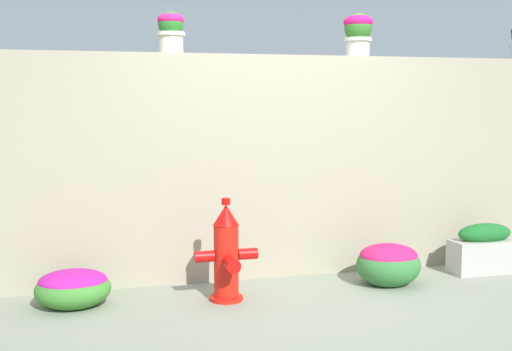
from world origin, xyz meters
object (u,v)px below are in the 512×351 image
object	(u,v)px
flower_bush_left	(73,287)
planter_box	(484,249)
fire_hydrant	(226,255)
flower_bush_right	(388,262)
potted_plant_2	(358,31)
potted_plant_1	(171,30)

from	to	relation	value
flower_bush_left	planter_box	xyz separation A→B (m)	(3.52, 0.04, 0.06)
fire_hydrant	planter_box	bearing A→B (deg)	4.99
flower_bush_right	planter_box	xyz separation A→B (m)	(0.99, 0.13, 0.02)
potted_plant_2	planter_box	world-z (taller)	potted_plant_2
potted_plant_1	fire_hydrant	bearing A→B (deg)	-68.23
potted_plant_1	flower_bush_left	size ratio (longest dim) A/B	0.62
potted_plant_2	flower_bush_left	bearing A→B (deg)	-167.42
potted_plant_2	fire_hydrant	distance (m)	2.37
flower_bush_left	flower_bush_right	world-z (taller)	flower_bush_right
potted_plant_1	flower_bush_left	distance (m)	2.20
flower_bush_left	planter_box	distance (m)	3.53
fire_hydrant	planter_box	world-z (taller)	fire_hydrant
potted_plant_1	flower_bush_right	distance (m)	2.64
fire_hydrant	flower_bush_right	world-z (taller)	fire_hydrant
potted_plant_1	fire_hydrant	xyz separation A→B (m)	(0.29, -0.74, -1.75)
potted_plant_2	flower_bush_right	distance (m)	2.05
potted_plant_1	flower_bush_left	bearing A→B (deg)	-145.88
potted_plant_1	flower_bush_right	bearing A→B (deg)	-21.14
potted_plant_2	fire_hydrant	size ratio (longest dim) A/B	0.49
potted_plant_2	fire_hydrant	world-z (taller)	potted_plant_2
fire_hydrant	flower_bush_left	bearing A→B (deg)	171.64
potted_plant_1	potted_plant_2	world-z (taller)	potted_plant_2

